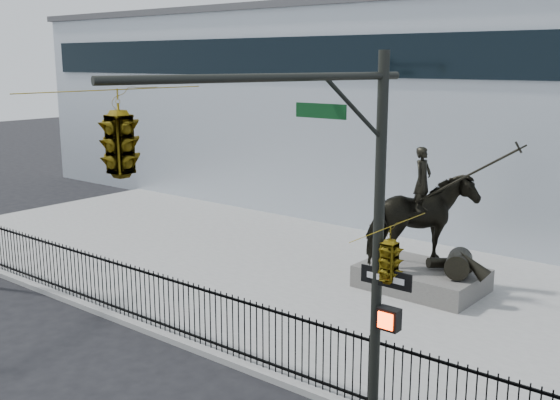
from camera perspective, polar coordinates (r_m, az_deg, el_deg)
The scene contains 7 objects.
ground at distance 16.71m, azimuth -14.02°, elevation -12.48°, with size 120.00×120.00×0.00m, color black.
plaza at distance 21.30m, azimuth 1.14°, elevation -6.47°, with size 30.00×12.00×0.15m, color gray.
building at distance 31.61m, azimuth 15.82°, elevation 7.35°, with size 44.00×14.00×9.00m, color silver.
picket_fence at distance 17.08m, azimuth -10.82°, elevation -8.50°, with size 22.10×0.10×1.50m.
statue_plinth at distance 20.10m, azimuth 12.20°, elevation -6.68°, with size 3.49×2.40×0.65m, color #504D49.
equestrian_statue at distance 19.60m, azimuth 12.59°, elevation -2.00°, with size 4.48×2.81×3.79m.
traffic_signal_right at distance 9.34m, azimuth -0.96°, elevation -0.21°, with size 2.17×6.86×7.00m.
Camera 1 is at (12.29, -9.03, 6.83)m, focal length 42.00 mm.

